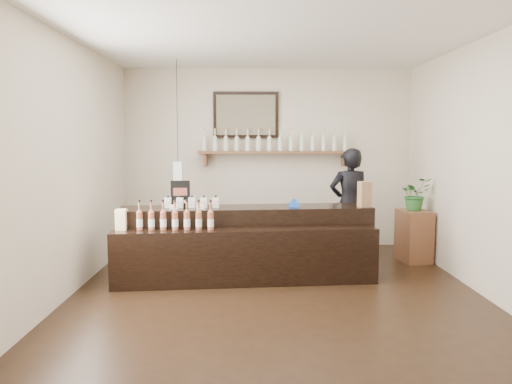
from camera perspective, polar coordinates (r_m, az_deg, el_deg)
name	(u,v)px	position (r m, az deg, el deg)	size (l,w,h in m)	color
ground	(276,292)	(5.68, 2.29, -11.36)	(5.00, 5.00, 0.00)	black
room_shell	(277,139)	(5.43, 2.36, 6.08)	(5.00, 5.00, 5.00)	beige
back_wall_decor	(259,136)	(7.79, 0.40, 6.41)	(2.66, 0.96, 1.69)	brown
counter	(246,245)	(6.14, -1.20, -6.10)	(3.14, 1.09, 1.02)	black
promo_sign	(180,194)	(6.20, -8.64, -0.22)	(0.24, 0.04, 0.33)	black
paper_bag	(364,194)	(6.29, 12.30, -0.26)	(0.17, 0.15, 0.32)	olive
tape_dispenser	(294,204)	(6.16, 4.37, -1.36)	(0.13, 0.06, 0.11)	blue
side_cabinet	(414,236)	(7.32, 17.58, -4.80)	(0.43, 0.54, 0.72)	brown
potted_plant	(415,194)	(7.24, 17.73, -0.22)	(0.41, 0.36, 0.46)	#29682B
shopkeeper	(349,197)	(7.15, 10.60, -0.55)	(0.65, 0.43, 1.78)	black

